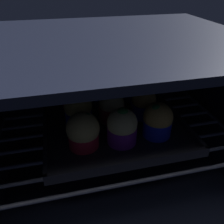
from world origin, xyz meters
The scene contains 12 objects.
oven_cavity centered at (0.00, 26.25, 17.00)cm, with size 59.00×47.00×37.00cm.
oven_rack centered at (0.00, 22.00, 13.60)cm, with size 54.80×42.00×0.80cm.
baking_tray centered at (0.00, 22.12, 14.68)cm, with size 33.02×33.02×2.20cm.
muffin_row0_col0 centered at (-8.11, 13.86, 18.85)cm, with size 6.92×6.92×7.86cm.
muffin_row0_col1 centered at (0.29, 13.27, 19.06)cm, with size 6.44×6.44×8.44cm.
muffin_row0_col2 centered at (8.28, 13.93, 18.97)cm, with size 6.52×6.52×7.93cm.
muffin_row1_col0 centered at (-8.10, 22.24, 19.08)cm, with size 6.50×6.50×8.15cm.
muffin_row1_col1 centered at (0.07, 22.40, 18.61)cm, with size 6.33×6.33×7.40cm.
muffin_row1_col2 centered at (8.10, 22.21, 18.75)cm, with size 6.33×6.33×7.71cm.
muffin_row2_col0 centered at (-8.26, 30.93, 18.99)cm, with size 6.73×6.73×8.39cm.
muffin_row2_col1 centered at (0.19, 30.42, 18.96)cm, with size 6.60×6.60×8.15cm.
muffin_row2_col2 centered at (8.80, 30.89, 18.68)cm, with size 6.33×6.33×7.85cm.
Camera 1 is at (-11.72, -25.74, 47.27)cm, focal length 37.92 mm.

